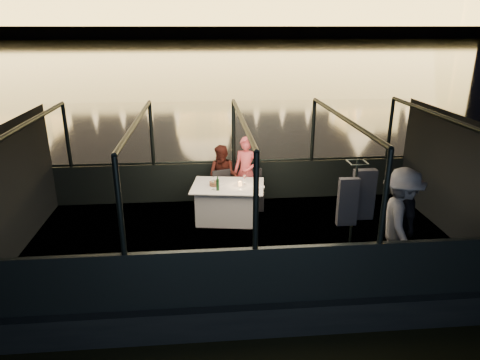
{
  "coord_description": "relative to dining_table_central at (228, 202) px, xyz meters",
  "views": [
    {
      "loc": [
        -0.68,
        -7.26,
        4.34
      ],
      "look_at": [
        0.0,
        0.4,
        1.55
      ],
      "focal_mm": 32.0,
      "sensor_mm": 36.0,
      "label": 1
    }
  ],
  "objects": [
    {
      "name": "river_water",
      "position": [
        0.21,
        79.11,
        -0.89
      ],
      "size": [
        500.0,
        500.0,
        0.0
      ],
      "primitive_type": "plane",
      "color": "black",
      "rests_on": "ground"
    },
    {
      "name": "boat_hull",
      "position": [
        0.21,
        -0.89,
        -0.89
      ],
      "size": [
        8.6,
        4.4,
        1.0
      ],
      "primitive_type": "cube",
      "color": "black",
      "rests_on": "river_water"
    },
    {
      "name": "boat_deck",
      "position": [
        0.21,
        -0.89,
        -0.41
      ],
      "size": [
        8.0,
        4.0,
        0.04
      ],
      "primitive_type": "cube",
      "color": "black",
      "rests_on": "boat_hull"
    },
    {
      "name": "gunwale_port",
      "position": [
        0.21,
        1.11,
        0.06
      ],
      "size": [
        8.0,
        0.08,
        0.9
      ],
      "primitive_type": "cube",
      "color": "black",
      "rests_on": "boat_deck"
    },
    {
      "name": "gunwale_starboard",
      "position": [
        0.21,
        -2.89,
        0.06
      ],
      "size": [
        8.0,
        0.08,
        0.9
      ],
      "primitive_type": "cube",
      "color": "black",
      "rests_on": "boat_deck"
    },
    {
      "name": "cabin_glass_port",
      "position": [
        0.21,
        1.11,
        1.21
      ],
      "size": [
        8.0,
        0.02,
        1.4
      ],
      "primitive_type": null,
      "color": "#99B2B2",
      "rests_on": "gunwale_port"
    },
    {
      "name": "cabin_glass_starboard",
      "position": [
        0.21,
        -2.89,
        1.21
      ],
      "size": [
        8.0,
        0.02,
        1.4
      ],
      "primitive_type": null,
      "color": "#99B2B2",
      "rests_on": "gunwale_starboard"
    },
    {
      "name": "cabin_roof_glass",
      "position": [
        0.21,
        -0.89,
        1.91
      ],
      "size": [
        8.0,
        4.0,
        0.02
      ],
      "primitive_type": null,
      "color": "#99B2B2",
      "rests_on": "boat_deck"
    },
    {
      "name": "end_wall_fore",
      "position": [
        -3.79,
        -0.89,
        0.76
      ],
      "size": [
        0.02,
        4.0,
        2.3
      ],
      "primitive_type": null,
      "color": "black",
      "rests_on": "boat_deck"
    },
    {
      "name": "end_wall_aft",
      "position": [
        4.21,
        -0.89,
        0.76
      ],
      "size": [
        0.02,
        4.0,
        2.3
      ],
      "primitive_type": null,
      "color": "black",
      "rests_on": "boat_deck"
    },
    {
      "name": "canopy_ribs",
      "position": [
        0.21,
        -0.89,
        0.76
      ],
      "size": [
        8.0,
        4.0,
        2.3
      ],
      "primitive_type": null,
      "color": "black",
      "rests_on": "boat_deck"
    },
    {
      "name": "embankment",
      "position": [
        0.21,
        209.11,
        0.11
      ],
      "size": [
        400.0,
        140.0,
        6.0
      ],
      "primitive_type": "cube",
      "color": "#423D33",
      "rests_on": "ground"
    },
    {
      "name": "dining_table_central",
      "position": [
        0.0,
        0.0,
        0.0
      ],
      "size": [
        1.59,
        1.25,
        0.77
      ],
      "primitive_type": "cube",
      "rotation": [
        0.0,
        0.0,
        -0.15
      ],
      "color": "white",
      "rests_on": "boat_deck"
    },
    {
      "name": "chair_port_left",
      "position": [
        -0.1,
        0.45,
        0.06
      ],
      "size": [
        0.52,
        0.52,
        0.87
      ],
      "primitive_type": "cube",
      "rotation": [
        0.0,
        0.0,
        0.32
      ],
      "color": "black",
      "rests_on": "boat_deck"
    },
    {
      "name": "chair_port_right",
      "position": [
        0.6,
        0.52,
        0.06
      ],
      "size": [
        0.42,
        0.42,
        0.86
      ],
      "primitive_type": "cube",
      "rotation": [
        0.0,
        0.0,
        0.04
      ],
      "color": "black",
      "rests_on": "boat_deck"
    },
    {
      "name": "coat_stand",
      "position": [
        1.82,
        -2.22,
        0.51
      ],
      "size": [
        0.57,
        0.47,
        1.96
      ],
      "primitive_type": null,
      "rotation": [
        0.0,
        0.0,
        -0.07
      ],
      "color": "black",
      "rests_on": "boat_deck"
    },
    {
      "name": "person_woman_coral",
      "position": [
        0.45,
        0.72,
        0.36
      ],
      "size": [
        0.67,
        0.57,
        1.58
      ],
      "primitive_type": "imported",
      "rotation": [
        0.0,
        0.0,
        -0.4
      ],
      "color": "#DE5057",
      "rests_on": "boat_deck"
    },
    {
      "name": "person_man_maroon",
      "position": [
        -0.07,
        0.72,
        0.36
      ],
      "size": [
        0.83,
        0.76,
        1.4
      ],
      "primitive_type": "imported",
      "rotation": [
        0.0,
        0.0,
        -0.43
      ],
      "color": "#3F1711",
      "rests_on": "boat_deck"
    },
    {
      "name": "passenger_stripe",
      "position": [
        2.62,
        -2.2,
        0.47
      ],
      "size": [
        0.9,
        1.27,
        1.78
      ],
      "primitive_type": "imported",
      "rotation": [
        0.0,
        0.0,
        1.34
      ],
      "color": "silver",
      "rests_on": "boat_deck"
    },
    {
      "name": "passenger_dark",
      "position": [
        2.76,
        -2.0,
        0.47
      ],
      "size": [
        0.52,
        0.98,
        1.58
      ],
      "primitive_type": "imported",
      "rotation": [
        0.0,
        0.0,
        4.56
      ],
      "color": "black",
      "rests_on": "boat_deck"
    },
    {
      "name": "wine_bottle",
      "position": [
        -0.22,
        -0.26,
        0.53
      ],
      "size": [
        0.07,
        0.07,
        0.28
      ],
      "primitive_type": "cylinder",
      "rotation": [
        0.0,
        0.0,
        0.21
      ],
      "color": "#123316",
      "rests_on": "dining_table_central"
    },
    {
      "name": "bread_basket",
      "position": [
        -0.28,
        0.02,
        0.42
      ],
      "size": [
        0.21,
        0.21,
        0.08
      ],
      "primitive_type": "cylinder",
      "rotation": [
        0.0,
        0.0,
        -0.07
      ],
      "color": "brown",
      "rests_on": "dining_table_central"
    },
    {
      "name": "amber_candle",
      "position": [
        0.25,
        -0.04,
        0.42
      ],
      "size": [
        0.08,
        0.08,
        0.09
      ],
      "primitive_type": "cylinder",
      "rotation": [
        0.0,
        0.0,
        -0.43
      ],
      "color": "#FF9C3F",
      "rests_on": "dining_table_central"
    },
    {
      "name": "plate_near",
      "position": [
        0.6,
        -0.17,
        0.39
      ],
      "size": [
        0.35,
        0.35,
        0.02
      ],
      "primitive_type": "cylinder",
      "rotation": [
        0.0,
        0.0,
        -0.41
      ],
      "color": "white",
      "rests_on": "dining_table_central"
    },
    {
      "name": "plate_far",
      "position": [
        -0.2,
        0.04,
        0.39
      ],
      "size": [
        0.26,
        0.26,
        0.01
      ],
      "primitive_type": "cylinder",
      "rotation": [
        0.0,
        0.0,
        0.24
      ],
      "color": "white",
      "rests_on": "dining_table_central"
    },
    {
      "name": "wine_glass_white",
      "position": [
        -0.31,
        -0.22,
        0.48
      ],
      "size": [
        0.09,
        0.09,
        0.21
      ],
      "primitive_type": null,
      "rotation": [
        0.0,
        0.0,
        0.33
      ],
      "color": "silver",
      "rests_on": "dining_table_central"
    },
    {
      "name": "wine_glass_red",
      "position": [
        0.35,
        0.05,
        0.48
      ],
      "size": [
        0.08,
        0.08,
        0.18
      ],
      "primitive_type": null,
      "rotation": [
        0.0,
        0.0,
        0.41
      ],
      "color": "white",
      "rests_on": "dining_table_central"
    },
    {
      "name": "wine_glass_empty",
      "position": [
        0.22,
        -0.31,
        0.48
      ],
      "size": [
        0.07,
        0.07,
        0.18
      ],
      "primitive_type": null,
      "rotation": [
        0.0,
        0.0,
        0.15
      ],
      "color": "white",
      "rests_on": "dining_table_central"
    }
  ]
}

